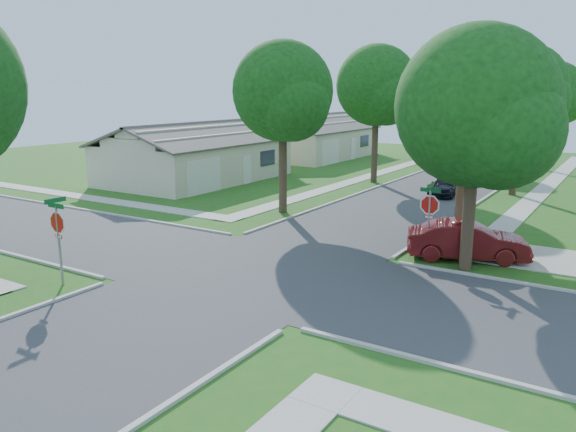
# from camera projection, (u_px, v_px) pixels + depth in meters

# --- Properties ---
(ground) EXTENTS (100.00, 100.00, 0.00)m
(ground) POSITION_uv_depth(u_px,v_px,m) (258.00, 271.00, 20.31)
(ground) COLOR #215B18
(ground) RESTS_ON ground
(road_ns) EXTENTS (7.00, 100.00, 0.02)m
(road_ns) POSITION_uv_depth(u_px,v_px,m) (258.00, 271.00, 20.31)
(road_ns) COLOR #333335
(road_ns) RESTS_ON ground
(sidewalk_ne) EXTENTS (1.20, 40.00, 0.04)m
(sidewalk_ne) POSITION_uv_depth(u_px,v_px,m) (548.00, 185.00, 38.60)
(sidewalk_ne) COLOR #9E9B91
(sidewalk_ne) RESTS_ON ground
(sidewalk_nw) EXTENTS (1.20, 40.00, 0.04)m
(sidewalk_nw) POSITION_uv_depth(u_px,v_px,m) (383.00, 172.00, 44.94)
(sidewalk_nw) COLOR #9E9B91
(sidewalk_nw) RESTS_ON ground
(driveway) EXTENTS (8.80, 3.60, 0.05)m
(driveway) POSITION_uv_depth(u_px,v_px,m) (526.00, 256.00, 22.05)
(driveway) COLOR #9E9B91
(driveway) RESTS_ON ground
(stop_sign_sw) EXTENTS (1.05, 0.80, 2.98)m
(stop_sign_sw) POSITION_uv_depth(u_px,v_px,m) (58.00, 226.00, 18.43)
(stop_sign_sw) COLOR gray
(stop_sign_sw) RESTS_ON ground
(stop_sign_ne) EXTENTS (1.05, 0.80, 2.98)m
(stop_sign_ne) POSITION_uv_depth(u_px,v_px,m) (430.00, 208.00, 21.30)
(stop_sign_ne) COLOR gray
(stop_sign_ne) RESTS_ON ground
(tree_e_near) EXTENTS (4.97, 4.80, 8.28)m
(tree_e_near) POSITION_uv_depth(u_px,v_px,m) (468.00, 108.00, 24.04)
(tree_e_near) COLOR #38281C
(tree_e_near) RESTS_ON ground
(tree_e_mid) EXTENTS (5.59, 5.40, 9.21)m
(tree_e_mid) POSITION_uv_depth(u_px,v_px,m) (522.00, 93.00, 33.81)
(tree_e_mid) COLOR #38281C
(tree_e_mid) RESTS_ON ground
(tree_e_far) EXTENTS (5.17, 5.00, 8.72)m
(tree_e_far) POSITION_uv_depth(u_px,v_px,m) (552.00, 96.00, 44.61)
(tree_e_far) COLOR #38281C
(tree_e_far) RESTS_ON ground
(tree_w_near) EXTENTS (5.38, 5.20, 8.97)m
(tree_w_near) POSITION_uv_depth(u_px,v_px,m) (284.00, 96.00, 28.83)
(tree_w_near) COLOR #38281C
(tree_w_near) RESTS_ON ground
(tree_w_mid) EXTENTS (5.80, 5.60, 9.56)m
(tree_w_mid) POSITION_uv_depth(u_px,v_px,m) (377.00, 89.00, 38.65)
(tree_w_mid) COLOR #38281C
(tree_w_mid) RESTS_ON ground
(tree_w_far) EXTENTS (4.76, 4.60, 8.04)m
(tree_w_far) POSITION_uv_depth(u_px,v_px,m) (436.00, 101.00, 49.60)
(tree_w_far) COLOR #38281C
(tree_w_far) RESTS_ON ground
(tree_ne_corner) EXTENTS (5.80, 5.60, 8.66)m
(tree_ne_corner) POSITION_uv_depth(u_px,v_px,m) (478.00, 114.00, 19.25)
(tree_ne_corner) COLOR #38281C
(tree_ne_corner) RESTS_ON ground
(house_nw_near) EXTENTS (8.42, 13.60, 4.23)m
(house_nw_near) POSITION_uv_depth(u_px,v_px,m) (197.00, 159.00, 40.68)
(house_nw_near) COLOR beige
(house_nw_near) RESTS_ON ground
(house_nw_far) EXTENTS (8.42, 13.60, 4.23)m
(house_nw_far) POSITION_uv_depth(u_px,v_px,m) (313.00, 142.00, 54.72)
(house_nw_far) COLOR beige
(house_nw_far) RESTS_ON ground
(car_driveway) EXTENTS (4.80, 3.09, 1.49)m
(car_driveway) POSITION_uv_depth(u_px,v_px,m) (467.00, 241.00, 21.56)
(car_driveway) COLOR #5D1313
(car_driveway) RESTS_ON ground
(car_curb_east) EXTENTS (1.74, 3.90, 1.30)m
(car_curb_east) POSITION_uv_depth(u_px,v_px,m) (446.00, 185.00, 34.89)
(car_curb_east) COLOR black
(car_curb_east) RESTS_ON ground
(car_curb_west) EXTENTS (2.15, 4.65, 1.32)m
(car_curb_west) POSITION_uv_depth(u_px,v_px,m) (490.00, 151.00, 54.60)
(car_curb_west) COLOR black
(car_curb_west) RESTS_ON ground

